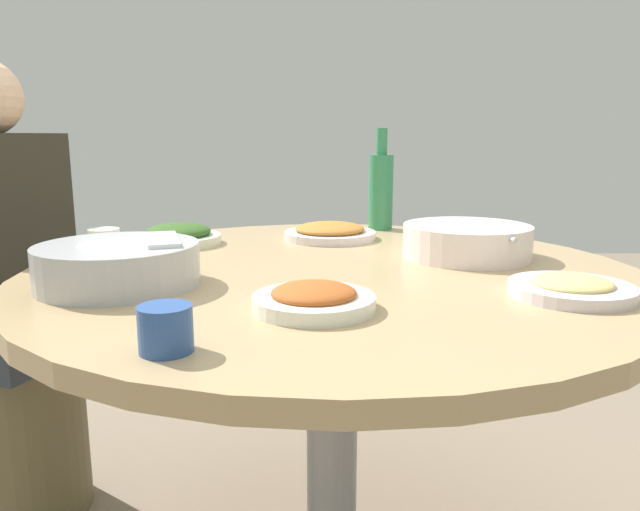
# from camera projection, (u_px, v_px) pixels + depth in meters

# --- Properties ---
(round_dining_table) EXTENTS (1.26, 1.26, 0.76)m
(round_dining_table) POSITION_uv_depth(u_px,v_px,m) (331.00, 313.00, 1.25)
(round_dining_table) COLOR #99999E
(round_dining_table) RESTS_ON ground
(rice_bowl) EXTENTS (0.29, 0.29, 0.09)m
(rice_bowl) POSITION_uv_depth(u_px,v_px,m) (116.00, 264.00, 1.08)
(rice_bowl) COLOR #B2B5BA
(rice_bowl) RESTS_ON round_dining_table
(soup_bowl) EXTENTS (0.28, 0.29, 0.07)m
(soup_bowl) POSITION_uv_depth(u_px,v_px,m) (465.00, 242.00, 1.34)
(soup_bowl) COLOR white
(soup_bowl) RESTS_ON round_dining_table
(dish_tofu_braise) EXTENTS (0.24, 0.24, 0.04)m
(dish_tofu_braise) POSITION_uv_depth(u_px,v_px,m) (326.00, 232.00, 1.58)
(dish_tofu_braise) COLOR silver
(dish_tofu_braise) RESTS_ON round_dining_table
(dish_noodles) EXTENTS (0.21, 0.21, 0.04)m
(dish_noodles) POSITION_uv_depth(u_px,v_px,m) (569.00, 287.00, 1.02)
(dish_noodles) COLOR silver
(dish_noodles) RESTS_ON round_dining_table
(dish_greens) EXTENTS (0.21, 0.21, 0.05)m
(dish_greens) POSITION_uv_depth(u_px,v_px,m) (176.00, 236.00, 1.50)
(dish_greens) COLOR silver
(dish_greens) RESTS_ON round_dining_table
(dish_stirfry) EXTENTS (0.19, 0.19, 0.04)m
(dish_stirfry) POSITION_uv_depth(u_px,v_px,m) (312.00, 299.00, 0.93)
(dish_stirfry) COLOR white
(dish_stirfry) RESTS_ON round_dining_table
(green_bottle) EXTENTS (0.07, 0.07, 0.29)m
(green_bottle) POSITION_uv_depth(u_px,v_px,m) (379.00, 189.00, 1.73)
(green_bottle) COLOR #328354
(green_bottle) RESTS_ON round_dining_table
(tea_cup_near) EXTENTS (0.07, 0.07, 0.06)m
(tea_cup_near) POSITION_uv_depth(u_px,v_px,m) (164.00, 329.00, 0.75)
(tea_cup_near) COLOR #2C4F95
(tea_cup_near) RESTS_ON round_dining_table
(tea_cup_far) EXTENTS (0.07, 0.07, 0.07)m
(tea_cup_far) POSITION_uv_depth(u_px,v_px,m) (102.00, 245.00, 1.30)
(tea_cup_far) COLOR white
(tea_cup_far) RESTS_ON round_dining_table
(stool_for_diner_left) EXTENTS (0.36, 0.36, 0.45)m
(stool_for_diner_left) POSITION_uv_depth(u_px,v_px,m) (16.00, 436.00, 1.62)
(stool_for_diner_left) COLOR brown
(stool_for_diner_left) RESTS_ON ground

